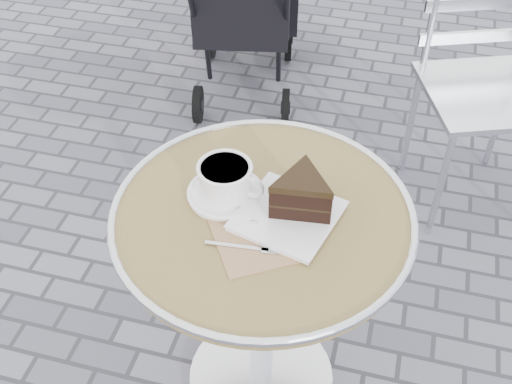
% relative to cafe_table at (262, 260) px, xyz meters
% --- Properties ---
extents(ground, '(80.00, 80.00, 0.00)m').
position_rel_cafe_table_xyz_m(ground, '(0.00, 0.00, -0.57)').
color(ground, slate).
rests_on(ground, ground).
extents(cafe_table, '(0.72, 0.72, 0.74)m').
position_rel_cafe_table_xyz_m(cafe_table, '(0.00, 0.00, 0.00)').
color(cafe_table, silver).
rests_on(cafe_table, ground).
extents(cappuccino_set, '(0.19, 0.18, 0.09)m').
position_rel_cafe_table_xyz_m(cappuccino_set, '(-0.10, 0.03, 0.21)').
color(cappuccino_set, white).
rests_on(cappuccino_set, cafe_table).
extents(cake_plate_set, '(0.32, 0.34, 0.11)m').
position_rel_cafe_table_xyz_m(cake_plate_set, '(0.08, 0.01, 0.22)').
color(cake_plate_set, '#A07658').
rests_on(cake_plate_set, cafe_table).
extents(bistro_chair, '(0.56, 0.56, 0.96)m').
position_rel_cafe_table_xyz_m(bistro_chair, '(0.53, 1.10, 0.03)').
color(bistro_chair, silver).
rests_on(bistro_chair, ground).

